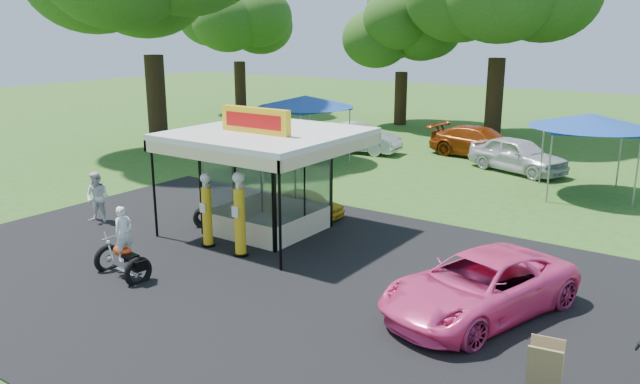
# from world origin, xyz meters

# --- Properties ---
(ground) EXTENTS (120.00, 120.00, 0.00)m
(ground) POSITION_xyz_m (0.00, 0.00, 0.00)
(ground) COLOR #2C5A1C
(ground) RESTS_ON ground
(asphalt_apron) EXTENTS (20.00, 14.00, 0.04)m
(asphalt_apron) POSITION_xyz_m (0.00, 2.00, 0.02)
(asphalt_apron) COLOR black
(asphalt_apron) RESTS_ON ground
(gas_station_kiosk) EXTENTS (5.40, 5.40, 4.18)m
(gas_station_kiosk) POSITION_xyz_m (-2.00, 4.99, 1.78)
(gas_station_kiosk) COLOR white
(gas_station_kiosk) RESTS_ON ground
(gas_pump_left) EXTENTS (0.44, 0.44, 2.35)m
(gas_pump_left) POSITION_xyz_m (-2.56, 2.76, 1.13)
(gas_pump_left) COLOR black
(gas_pump_left) RESTS_ON ground
(gas_pump_right) EXTENTS (0.48, 0.48, 2.58)m
(gas_pump_right) POSITION_xyz_m (-1.16, 2.71, 1.24)
(gas_pump_right) COLOR black
(gas_pump_right) RESTS_ON ground
(motorcycle) EXTENTS (1.82, 1.00, 2.11)m
(motorcycle) POSITION_xyz_m (-2.61, -0.32, 0.82)
(motorcycle) COLOR black
(motorcycle) RESTS_ON ground
(spare_tires) EXTENTS (0.88, 0.81, 0.72)m
(spare_tires) POSITION_xyz_m (-4.08, 4.08, 0.35)
(spare_tires) COLOR black
(spare_tires) RESTS_ON ground
(a_frame_sign) EXTENTS (0.64, 0.63, 1.09)m
(a_frame_sign) POSITION_xyz_m (8.29, 0.42, 0.55)
(a_frame_sign) COLOR #593819
(a_frame_sign) RESTS_ON ground
(kiosk_car) EXTENTS (2.82, 1.13, 0.96)m
(kiosk_car) POSITION_xyz_m (-2.00, 7.20, 0.48)
(kiosk_car) COLOR yellow
(kiosk_car) RESTS_ON ground
(pink_sedan) EXTENTS (3.90, 5.71, 1.45)m
(pink_sedan) POSITION_xyz_m (6.05, 3.01, 0.72)
(pink_sedan) COLOR #F9438F
(pink_sedan) RESTS_ON ground
(spectator_west) EXTENTS (1.05, 0.93, 1.79)m
(spectator_west) POSITION_xyz_m (-7.45, 2.39, 0.90)
(spectator_west) COLOR white
(spectator_west) RESTS_ON ground
(bg_car_a) EXTENTS (4.89, 2.20, 1.56)m
(bg_car_a) POSITION_xyz_m (-6.75, 18.41, 0.78)
(bg_car_a) COLOR silver
(bg_car_a) RESTS_ON ground
(bg_car_b) EXTENTS (5.67, 2.81, 1.58)m
(bg_car_b) POSITION_xyz_m (-0.72, 20.85, 0.79)
(bg_car_b) COLOR #8D330A
(bg_car_b) RESTS_ON ground
(bg_car_c) EXTENTS (5.15, 3.44, 1.63)m
(bg_car_c) POSITION_xyz_m (1.97, 18.56, 0.81)
(bg_car_c) COLOR silver
(bg_car_c) RESTS_ON ground
(tent_west) EXTENTS (4.78, 4.78, 3.34)m
(tent_west) POSITION_xyz_m (-7.56, 14.75, 3.02)
(tent_west) COLOR gray
(tent_west) RESTS_ON ground
(tent_east) EXTENTS (4.74, 4.74, 3.31)m
(tent_east) POSITION_xyz_m (5.50, 15.99, 3.00)
(tent_east) COLOR gray
(tent_east) RESTS_ON ground
(oak_far_a) EXTENTS (9.42, 9.42, 11.17)m
(oak_far_a) POSITION_xyz_m (-23.14, 27.26, 7.11)
(oak_far_a) COLOR black
(oak_far_a) RESTS_ON ground
(oak_far_b) EXTENTS (8.41, 8.41, 10.03)m
(oak_far_b) POSITION_xyz_m (-9.55, 28.71, 6.40)
(oak_far_b) COLOR black
(oak_far_b) RESTS_ON ground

